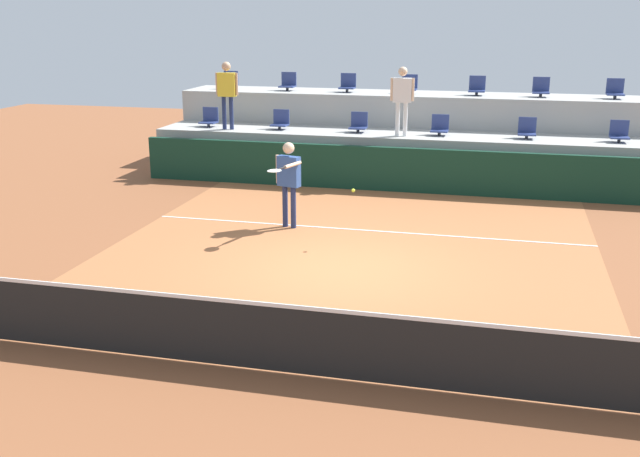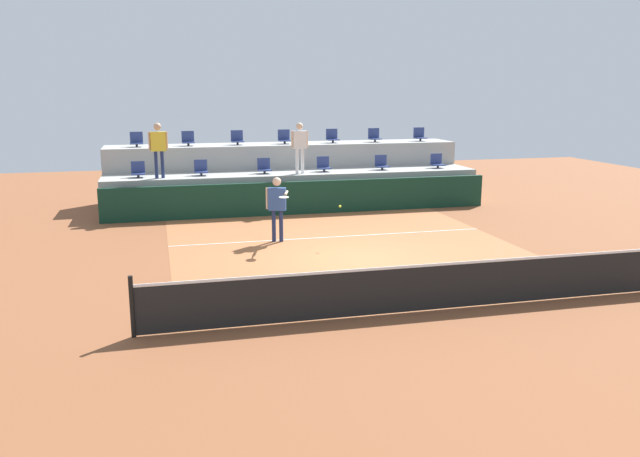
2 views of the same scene
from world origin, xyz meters
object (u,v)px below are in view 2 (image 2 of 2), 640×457
object	(u,v)px
stadium_chair_lower_mid_right	(324,165)
tennis_player	(277,202)
stadium_chair_lower_left	(201,169)
stadium_chair_upper_far_left	(137,141)
spectator_in_grey	(158,145)
stadium_chair_lower_right	(382,164)
stadium_chair_upper_far_right	(420,135)
stadium_chair_lower_mid_left	(264,167)
stadium_chair_lower_far_right	(437,162)
stadium_chair_upper_center	(284,138)
tennis_ball	(340,206)
stadium_chair_upper_mid_left	(237,139)
stadium_chair_upper_left	(188,140)
stadium_chair_upper_mid_right	(332,137)
spectator_in_white	(300,143)
stadium_chair_upper_right	(374,136)
stadium_chair_lower_far_left	(138,171)

from	to	relation	value
stadium_chair_lower_mid_right	tennis_player	distance (m)	5.65
stadium_chair_lower_left	tennis_player	world-z (taller)	tennis_player
stadium_chair_upper_far_left	spectator_in_grey	bearing A→B (deg)	-71.51
stadium_chair_lower_right	stadium_chair_upper_far_right	size ratio (longest dim) A/B	1.00
stadium_chair_lower_right	spectator_in_grey	distance (m)	7.83
stadium_chair_lower_mid_left	stadium_chair_lower_right	xyz separation A→B (m)	(4.28, 0.00, 0.00)
stadium_chair_lower_far_right	stadium_chair_upper_center	size ratio (longest dim) A/B	1.00
stadium_chair_upper_center	spectator_in_grey	xyz separation A→B (m)	(-4.57, -2.18, 0.02)
stadium_chair_lower_mid_right	tennis_ball	size ratio (longest dim) A/B	7.65
stadium_chair_lower_mid_right	stadium_chair_upper_mid_left	xyz separation A→B (m)	(-2.80, 1.80, 0.85)
stadium_chair_lower_mid_right	stadium_chair_lower_far_right	xyz separation A→B (m)	(4.32, 0.00, 0.00)
stadium_chair_lower_left	stadium_chair_upper_mid_left	size ratio (longest dim) A/B	1.00
stadium_chair_lower_mid_right	stadium_chair_upper_left	world-z (taller)	stadium_chair_upper_left
stadium_chair_upper_mid_left	tennis_ball	distance (m)	7.95
stadium_chair_lower_mid_right	tennis_ball	bearing A→B (deg)	-100.33
stadium_chair_lower_mid_right	spectator_in_grey	distance (m)	5.70
stadium_chair_upper_mid_right	stadium_chair_lower_right	bearing A→B (deg)	-53.11
stadium_chair_lower_mid_left	spectator_in_white	world-z (taller)	spectator_in_white
stadium_chair_upper_far_left	stadium_chair_upper_mid_right	distance (m)	7.15
stadium_chair_upper_center	stadium_chair_upper_right	xyz separation A→B (m)	(3.54, 0.00, 0.00)
stadium_chair_upper_left	tennis_ball	world-z (taller)	stadium_chair_upper_left
stadium_chair_upper_left	stadium_chair_upper_mid_right	distance (m)	5.37
stadium_chair_upper_mid_right	stadium_chair_upper_far_right	distance (m)	3.55
stadium_chair_lower_far_left	stadium_chair_upper_far_left	distance (m)	1.99
stadium_chair_upper_center	tennis_ball	xyz separation A→B (m)	(-0.02, -7.66, -1.24)
stadium_chair_upper_center	spectator_in_grey	world-z (taller)	spectator_in_grey
stadium_chair_lower_left	spectator_in_grey	distance (m)	1.65
stadium_chair_lower_mid_left	stadium_chair_upper_left	bearing A→B (deg)	143.65
stadium_chair_lower_mid_left	tennis_ball	world-z (taller)	stadium_chair_lower_mid_left
stadium_chair_lower_left	spectator_in_grey	size ratio (longest dim) A/B	0.29
stadium_chair_lower_mid_left	stadium_chair_upper_far_right	distance (m)	6.78
stadium_chair_upper_mid_left	spectator_in_white	world-z (taller)	spectator_in_white
stadium_chair_lower_far_left	stadium_chair_lower_right	bearing A→B (deg)	0.00
stadium_chair_lower_mid_left	stadium_chair_upper_far_left	distance (m)	4.67
stadium_chair_upper_left	spectator_in_grey	bearing A→B (deg)	-115.75
tennis_player	spectator_in_white	world-z (taller)	spectator_in_white
stadium_chair_upper_left	stadium_chair_upper_mid_right	bearing A→B (deg)	0.00
stadium_chair_upper_center	stadium_chair_upper_left	bearing A→B (deg)	180.00
stadium_chair_upper_far_left	tennis_player	bearing A→B (deg)	-61.09
stadium_chair_lower_mid_right	stadium_chair_upper_left	size ratio (longest dim) A/B	1.00
spectator_in_white	tennis_ball	bearing A→B (deg)	-91.32
stadium_chair_upper_far_right	stadium_chair_upper_right	bearing A→B (deg)	180.00
stadium_chair_lower_far_left	tennis_ball	size ratio (longest dim) A/B	7.65
stadium_chair_lower_far_left	spectator_in_grey	xyz separation A→B (m)	(0.69, -0.38, 0.87)
stadium_chair_lower_right	stadium_chair_upper_center	size ratio (longest dim) A/B	1.00
stadium_chair_lower_mid_right	tennis_player	world-z (taller)	tennis_player
stadium_chair_upper_far_left	stadium_chair_upper_mid_left	bearing A→B (deg)	0.00
stadium_chair_lower_right	spectator_in_grey	bearing A→B (deg)	-177.17
stadium_chair_upper_left	stadium_chair_upper_right	size ratio (longest dim) A/B	1.00
stadium_chair_lower_far_right	stadium_chair_upper_far_right	xyz separation A→B (m)	(0.04, 1.80, 0.85)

